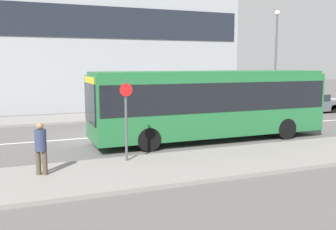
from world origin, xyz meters
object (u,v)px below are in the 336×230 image
(city_bus, at_px, (210,101))
(street_lamp, at_px, (276,50))
(parked_car_0, at_px, (310,104))
(bus_stop_sign, at_px, (126,115))
(pedestrian_near_stop, at_px, (41,145))

(city_bus, distance_m, street_lamp, 12.18)
(parked_car_0, bearing_deg, street_lamp, 137.96)
(street_lamp, bearing_deg, bus_stop_sign, -143.86)
(bus_stop_sign, bearing_deg, city_bus, 29.89)
(city_bus, relative_size, bus_stop_sign, 3.97)
(pedestrian_near_stop, bearing_deg, parked_car_0, 51.14)
(city_bus, height_order, street_lamp, street_lamp)
(parked_car_0, distance_m, pedestrian_near_stop, 20.68)
(pedestrian_near_stop, bearing_deg, bus_stop_sign, 37.84)
(bus_stop_sign, bearing_deg, parked_car_0, 28.39)
(city_bus, height_order, parked_car_0, city_bus)
(bus_stop_sign, xyz_separation_m, street_lamp, (13.89, 10.15, 2.70))
(parked_car_0, height_order, bus_stop_sign, bus_stop_sign)
(city_bus, xyz_separation_m, bus_stop_sign, (-4.64, -2.67, -0.08))
(street_lamp, bearing_deg, city_bus, -141.06)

